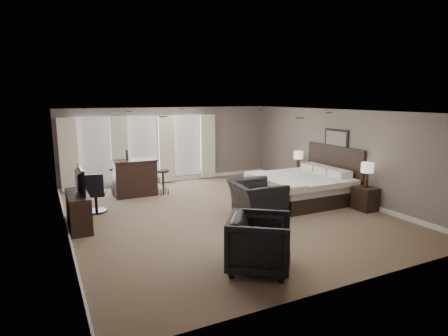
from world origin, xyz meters
name	(u,v)px	position (x,y,z in m)	size (l,w,h in m)	color
room	(224,163)	(0.00, 0.00, 1.30)	(7.60, 8.60, 2.64)	brown
window_bay	(143,150)	(-1.00, 4.11, 1.20)	(5.25, 0.20, 2.30)	silver
bed	(304,175)	(2.58, 0.05, 0.77)	(2.41, 2.30, 1.53)	silver
nightstand_near	(365,199)	(3.47, -1.40, 0.31)	(0.46, 0.56, 0.61)	black
nightstand_far	(297,179)	(3.47, 1.50, 0.28)	(0.42, 0.52, 0.56)	black
lamp_near	(367,175)	(3.47, -1.40, 0.94)	(0.32, 0.32, 0.66)	beige
lamp_far	(298,161)	(3.47, 1.50, 0.88)	(0.31, 0.31, 0.64)	beige
wall_art	(336,138)	(3.70, 0.05, 1.75)	(0.04, 0.96, 0.56)	slate
dresser	(78,211)	(-3.45, 0.49, 0.40)	(0.45, 1.39, 0.81)	black
tv	(77,191)	(-3.45, 0.49, 0.87)	(1.03, 0.59, 0.13)	black
armchair_near	(257,193)	(0.68, -0.49, 0.57)	(1.32, 0.85, 1.15)	black
armchair_far	(260,240)	(-0.87, -3.15, 0.53)	(1.03, 0.97, 1.06)	black
bar_counter	(135,178)	(-1.63, 2.76, 0.56)	(1.27, 0.66, 1.11)	black
bar_stool_left	(116,181)	(-2.12, 3.13, 0.42)	(0.40, 0.40, 0.84)	black
bar_stool_right	(163,182)	(-0.84, 2.49, 0.38)	(0.36, 0.36, 0.77)	black
desk_chair	(95,192)	(-2.93, 1.55, 0.52)	(0.53, 0.53, 1.05)	black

